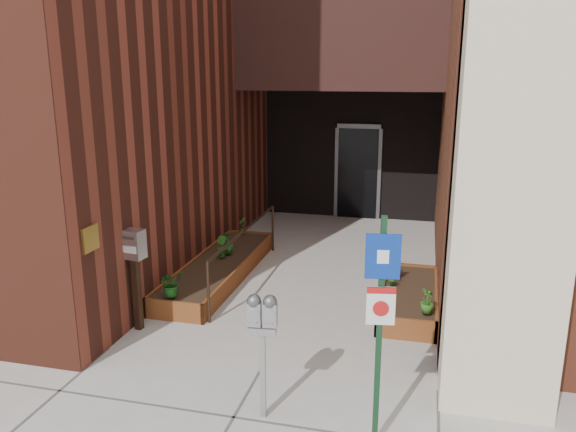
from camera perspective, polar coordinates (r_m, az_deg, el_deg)
The scene contains 14 objects.
ground at distance 6.82m, azimuth -2.68°, elevation -15.16°, with size 80.00×80.00×0.00m, color #9E9991.
planter_left at distance 9.55m, azimuth -7.02°, elevation -5.42°, with size 0.90×3.60×0.30m.
planter_right at distance 8.51m, azimuth 12.17°, elevation -8.20°, with size 0.80×2.20×0.30m.
handrail at distance 9.15m, azimuth -4.32°, elevation -2.19°, with size 0.04×3.34×0.90m.
parking_meter at distance 5.50m, azimuth -2.64°, elevation -10.85°, with size 0.30×0.15×1.31m.
sign_post at distance 5.02m, azimuth 9.37°, elevation -9.42°, with size 0.30×0.09×2.20m.
payment_dropbox at distance 7.61m, azimuth -15.34°, elevation -4.16°, with size 0.30×0.24×1.39m.
shrub_left_a at distance 8.09m, azimuth -11.77°, elevation -6.70°, with size 0.34×0.34×0.37m, color #195518.
shrub_left_b at distance 9.63m, azimuth -6.78°, elevation -3.07°, with size 0.20×0.20×0.36m, color #265C1A.
shrub_left_c at distance 9.78m, azimuth -6.20°, elevation -2.69°, with size 0.21×0.21×0.38m, color #1A5919.
shrub_left_d at distance 10.92m, azimuth -4.64°, elevation -0.95°, with size 0.18×0.18×0.33m, color #285819.
shrub_right_a at distance 7.62m, azimuth 13.96°, elevation -8.38°, with size 0.18×0.18×0.32m, color #2C5E1B.
shrub_right_b at distance 8.45m, azimuth 10.60°, elevation -5.90°, with size 0.17×0.17×0.32m, color #1E4E16.
shrub_right_c at distance 8.76m, azimuth 10.74°, elevation -5.06°, with size 0.31×0.31×0.35m, color #164F19.
Camera 1 is at (1.72, -5.66, 3.38)m, focal length 35.00 mm.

